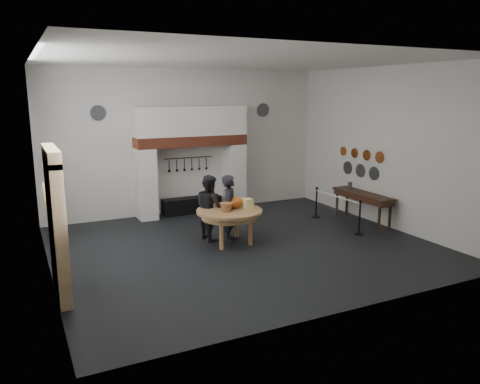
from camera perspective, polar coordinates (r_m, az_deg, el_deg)
name	(u,v)px	position (r m, az deg, el deg)	size (l,w,h in m)	color
floor	(244,246)	(11.80, 0.44, -6.59)	(9.00, 8.00, 0.02)	black
ceiling	(244,60)	(11.21, 0.48, 15.78)	(9.00, 8.00, 0.02)	silver
wall_back	(187,142)	(14.95, -6.42, 6.11)	(9.00, 0.02, 4.50)	silver
wall_front	(351,186)	(7.95, 13.40, 0.75)	(9.00, 0.02, 4.50)	silver
wall_left	(42,170)	(10.14, -22.98, 2.49)	(0.02, 8.00, 4.50)	silver
wall_right	(386,148)	(13.87, 17.41, 5.19)	(0.02, 8.00, 4.50)	silver
chimney_pier_left	(146,184)	(14.36, -11.39, 0.97)	(0.55, 0.70, 2.15)	silver
chimney_pier_right	(234,176)	(15.35, -0.69, 1.91)	(0.55, 0.70, 2.15)	silver
hearth_brick_band	(191,141)	(14.62, -5.96, 6.23)	(3.50, 0.72, 0.32)	#9E442B
chimney_hood	(191,121)	(14.57, -6.02, 8.61)	(3.50, 0.70, 0.90)	silver
iron_range	(192,205)	(15.02, -5.89, -1.59)	(1.90, 0.45, 0.50)	black
utensil_rail	(189,158)	(14.93, -6.28, 4.18)	(0.02, 0.02, 1.60)	black
door_recess	(52,231)	(9.37, -21.93, -4.42)	(0.04, 1.10, 2.50)	black
door_jamb_near	(61,238)	(8.69, -21.01, -5.25)	(0.22, 0.30, 2.60)	tan
door_jamb_far	(54,219)	(10.04, -21.76, -3.05)	(0.22, 0.30, 2.60)	tan
door_lintel	(51,156)	(9.10, -22.05, 4.13)	(0.22, 1.70, 0.30)	tan
wall_plaque	(45,194)	(11.04, -22.70, -0.22)	(0.05, 0.34, 0.44)	gold
work_table	(229,211)	(11.80, -1.30, -2.33)	(1.67, 1.67, 0.07)	tan
pumpkin	(235,202)	(11.93, -0.63, -1.24)	(0.36, 0.36, 0.31)	orange
cheese_block_big	(248,203)	(11.93, 0.98, -1.40)	(0.22, 0.22, 0.24)	#FFF998
cheese_block_small	(242,202)	(12.19, 0.26, -1.21)	(0.18, 0.18, 0.20)	#DCCA84
wicker_basket	(226,207)	(11.58, -1.67, -1.88)	(0.32, 0.32, 0.22)	#A86D3D
bread_loaf	(220,205)	(12.05, -2.43, -1.55)	(0.31, 0.18, 0.13)	#915A33
visitor_near	(230,208)	(11.95, -1.22, -2.01)	(0.63, 0.42, 1.74)	black
visitor_far	(210,207)	(12.16, -3.72, -1.87)	(0.83, 0.65, 1.70)	black
side_table	(363,194)	(14.12, 14.75, -0.22)	(0.55, 2.20, 0.06)	#3A2115
pewter_jug	(350,186)	(14.54, 13.25, 0.76)	(0.12, 0.12, 0.22)	#494A4E
copper_pan_a	(380,157)	(14.03, 16.66, 4.07)	(0.34, 0.34, 0.03)	#C6662D
copper_pan_b	(367,155)	(14.43, 15.19, 4.36)	(0.32, 0.32, 0.03)	#C6662D
copper_pan_c	(355,153)	(14.85, 13.80, 4.64)	(0.30, 0.30, 0.03)	#C6662D
copper_pan_d	(343,151)	(15.27, 12.48, 4.89)	(0.28, 0.28, 0.03)	#C6662D
pewter_plate_left	(374,173)	(14.25, 16.00, 2.19)	(0.40, 0.40, 0.03)	#4C4C51
pewter_plate_mid	(360,170)	(14.69, 14.44, 2.56)	(0.40, 0.40, 0.03)	#4C4C51
pewter_plate_right	(348,168)	(15.14, 12.98, 2.90)	(0.40, 0.40, 0.03)	#4C4C51
pewter_plate_back_left	(98,113)	(14.17, -16.93, 9.21)	(0.44, 0.44, 0.03)	#4C4C51
pewter_plate_back_right	(263,110)	(15.96, 2.85, 9.95)	(0.44, 0.44, 0.03)	#4C4C51
barrier_post_near	(360,218)	(13.00, 14.37, -3.15)	(0.05, 0.05, 0.90)	black
barrier_post_far	(316,203)	(14.53, 9.29, -1.35)	(0.05, 0.05, 0.90)	black
barrier_rope	(337,197)	(13.66, 11.76, -0.57)	(0.04, 0.04, 2.00)	white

